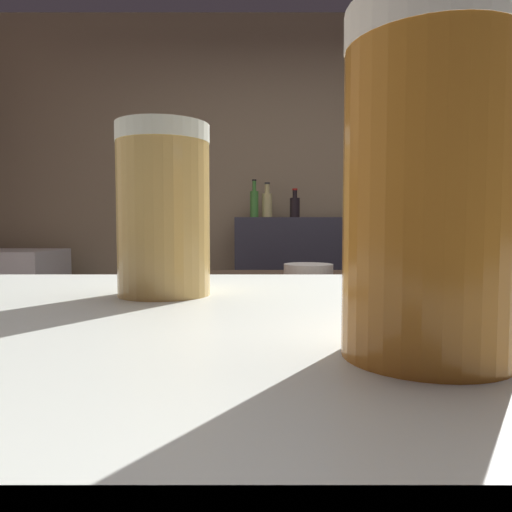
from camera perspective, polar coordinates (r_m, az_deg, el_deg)
The scene contains 13 objects.
wall_back at distance 3.56m, azimuth 7.46°, elevation 7.05°, with size 5.20×0.10×2.70m, color #988163.
prep_counter at distance 2.20m, azimuth 22.14°, elevation -14.40°, with size 2.10×0.60×0.92m, color brown.
back_shelf at distance 3.30m, azimuth 6.25°, elevation -5.73°, with size 0.99×0.36×1.20m, color #33313D.
mini_fridge at distance 3.53m, azimuth -27.44°, elevation -7.31°, with size 0.55×0.58×0.98m.
bartender at distance 1.68m, azimuth 27.27°, elevation -2.38°, with size 0.46×0.53×1.68m.
mixing_bowl at distance 1.93m, azimuth 6.62°, elevation -1.82°, with size 0.20×0.20×0.06m, color silver.
chefs_knife at distance 2.17m, azimuth 28.93°, elevation -2.27°, with size 0.24×0.03×0.01m, color silver.
pint_glass_near at distance 0.39m, azimuth -11.19°, elevation 5.51°, with size 0.08×0.08×0.14m.
pint_glass_far at distance 0.21m, azimuth 20.67°, elevation 7.92°, with size 0.07×0.07×0.14m.
bottle_hot_sauce at distance 3.26m, azimuth -0.08°, elevation 6.57°, with size 0.06×0.06×0.27m.
bottle_vinegar at distance 3.33m, azimuth 13.50°, elevation 6.41°, with size 0.06×0.06×0.27m.
bottle_soy at distance 3.23m, azimuth 4.95°, elevation 6.12°, with size 0.07×0.07×0.20m.
bottle_olive_oil at distance 3.30m, azimuth 1.52°, elevation 6.42°, with size 0.07×0.07×0.25m.
Camera 1 is at (-0.45, -1.32, 1.13)m, focal length 32.40 mm.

